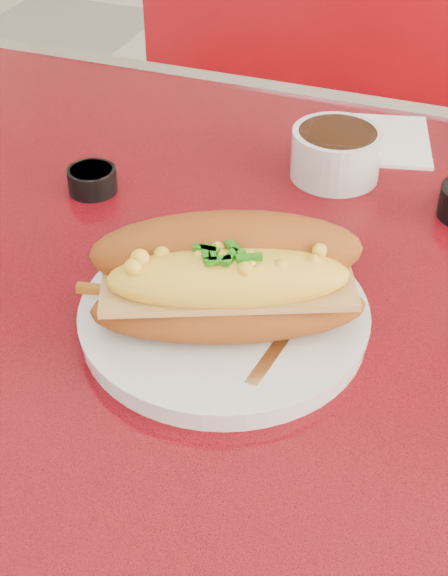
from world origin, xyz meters
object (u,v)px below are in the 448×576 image
(sauce_cup_left, at_px, (92,179))
(diner_table, at_px, (274,407))
(fork, at_px, (295,323))
(dinner_plate, at_px, (224,316))
(gravy_ramekin, at_px, (336,152))
(booth_bench_far, at_px, (391,243))
(mac_hoagie, at_px, (228,279))

(sauce_cup_left, bearing_deg, diner_table, -19.34)
(fork, bearing_deg, dinner_plate, 101.27)
(fork, distance_m, gravy_ramekin, 0.28)
(booth_bench_far, height_order, fork, booth_bench_far)
(diner_table, distance_m, mac_hoagie, 0.24)
(diner_table, relative_size, dinner_plate, 4.64)
(gravy_ramekin, bearing_deg, booth_bench_far, 89.62)
(mac_hoagie, relative_size, gravy_ramekin, 2.07)
(dinner_plate, distance_m, fork, 0.06)
(fork, bearing_deg, diner_table, 32.68)
(mac_hoagie, height_order, sauce_cup_left, mac_hoagie)
(mac_hoagie, bearing_deg, diner_table, 52.95)
(gravy_ramekin, height_order, sauce_cup_left, gravy_ramekin)
(fork, bearing_deg, gravy_ramekin, 14.95)
(booth_bench_far, height_order, gravy_ramekin, booth_bench_far)
(fork, xyz_separation_m, sauce_cup_left, (-0.27, 0.15, -0.00))
(booth_bench_far, xyz_separation_m, mac_hoagie, (-0.02, -0.89, 0.54))
(mac_hoagie, distance_m, fork, 0.07)
(diner_table, distance_m, sauce_cup_left, 0.30)
(booth_bench_far, distance_m, sauce_cup_left, 0.91)
(mac_hoagie, bearing_deg, fork, -8.51)
(diner_table, xyz_separation_m, mac_hoagie, (-0.02, -0.08, 0.22))
(fork, distance_m, sauce_cup_left, 0.31)
(diner_table, bearing_deg, booth_bench_far, 90.00)
(diner_table, xyz_separation_m, gravy_ramekin, (-0.00, 0.20, 0.19))
(gravy_ramekin, bearing_deg, diner_table, -88.87)
(dinner_plate, height_order, gravy_ramekin, gravy_ramekin)
(dinner_plate, relative_size, fork, 1.68)
(dinner_plate, xyz_separation_m, gravy_ramekin, (0.02, 0.28, 0.02))
(booth_bench_far, relative_size, sauce_cup_left, 20.71)
(gravy_ramekin, xyz_separation_m, sauce_cup_left, (-0.23, -0.12, -0.01))
(diner_table, xyz_separation_m, dinner_plate, (-0.03, -0.07, 0.17))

